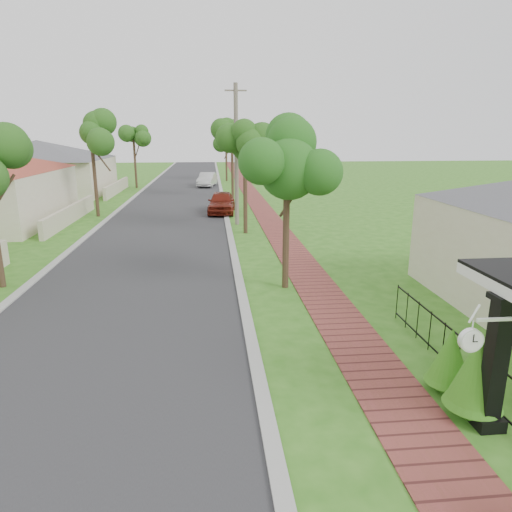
{
  "coord_description": "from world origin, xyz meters",
  "views": [
    {
      "loc": [
        -0.27,
        -7.69,
        5.09
      ],
      "look_at": [
        1.04,
        5.64,
        1.5
      ],
      "focal_mm": 32.0,
      "sensor_mm": 36.0,
      "label": 1
    }
  ],
  "objects_px": {
    "parked_car_white": "(207,180)",
    "porch_post": "(494,370)",
    "parked_car_red": "(222,202)",
    "utility_pole": "(236,155)",
    "near_tree": "(287,162)",
    "station_clock": "(473,338)"
  },
  "relations": [
    {
      "from": "parked_car_red",
      "to": "near_tree",
      "type": "xyz_separation_m",
      "value": [
        1.78,
        -15.45,
        3.5
      ]
    },
    {
      "from": "parked_car_white",
      "to": "near_tree",
      "type": "distance_m",
      "value": 31.85
    },
    {
      "from": "near_tree",
      "to": "parked_car_white",
      "type": "bearing_deg",
      "value": 95.11
    },
    {
      "from": "station_clock",
      "to": "porch_post",
      "type": "bearing_deg",
      "value": 28.72
    },
    {
      "from": "parked_car_white",
      "to": "porch_post",
      "type": "bearing_deg",
      "value": -72.84
    },
    {
      "from": "parked_car_red",
      "to": "station_clock",
      "type": "relative_size",
      "value": 4.57
    },
    {
      "from": "porch_post",
      "to": "parked_car_red",
      "type": "distance_m",
      "value": 23.81
    },
    {
      "from": "parked_car_red",
      "to": "utility_pole",
      "type": "bearing_deg",
      "value": -74.06
    },
    {
      "from": "porch_post",
      "to": "station_clock",
      "type": "distance_m",
      "value": 1.18
    },
    {
      "from": "porch_post",
      "to": "utility_pole",
      "type": "height_order",
      "value": "utility_pole"
    },
    {
      "from": "utility_pole",
      "to": "station_clock",
      "type": "bearing_deg",
      "value": -82.45
    },
    {
      "from": "parked_car_white",
      "to": "parked_car_red",
      "type": "bearing_deg",
      "value": -76.63
    },
    {
      "from": "utility_pole",
      "to": "station_clock",
      "type": "height_order",
      "value": "utility_pole"
    },
    {
      "from": "parked_car_red",
      "to": "parked_car_white",
      "type": "height_order",
      "value": "parked_car_red"
    },
    {
      "from": "station_clock",
      "to": "parked_car_red",
      "type": "bearing_deg",
      "value": 98.16
    },
    {
      "from": "parked_car_red",
      "to": "near_tree",
      "type": "bearing_deg",
      "value": -78.66
    },
    {
      "from": "parked_car_white",
      "to": "station_clock",
      "type": "height_order",
      "value": "station_clock"
    },
    {
      "from": "near_tree",
      "to": "utility_pole",
      "type": "xyz_separation_m",
      "value": [
        -0.99,
        11.45,
        -0.27
      ]
    },
    {
      "from": "utility_pole",
      "to": "porch_post",
      "type": "bearing_deg",
      "value": -80.2
    },
    {
      "from": "porch_post",
      "to": "near_tree",
      "type": "bearing_deg",
      "value": 106.49
    },
    {
      "from": "near_tree",
      "to": "station_clock",
      "type": "bearing_deg",
      "value": -78.97
    },
    {
      "from": "parked_car_white",
      "to": "utility_pole",
      "type": "xyz_separation_m",
      "value": [
        1.83,
        -20.08,
        3.27
      ]
    }
  ]
}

